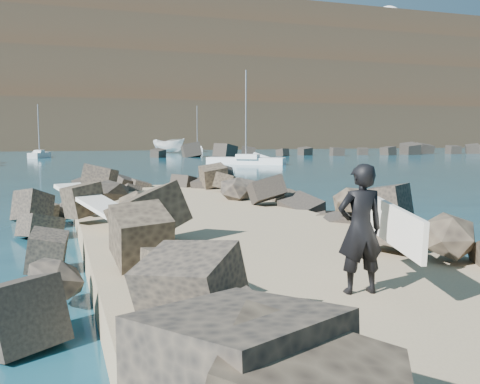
{
  "coord_description": "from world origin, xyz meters",
  "views": [
    {
      "loc": [
        -3.46,
        -11.05,
        2.61
      ],
      "look_at": [
        0.0,
        -1.0,
        1.5
      ],
      "focal_mm": 40.0,
      "sensor_mm": 36.0,
      "label": 1
    }
  ],
  "objects_px": {
    "boat_imported": "(169,146)",
    "surfer_with_board": "(365,228)",
    "sailboat_f": "(250,147)",
    "surfboard_resting": "(95,207)",
    "radome": "(388,27)"
  },
  "relations": [
    {
      "from": "boat_imported",
      "to": "radome",
      "type": "relative_size",
      "value": 0.35
    },
    {
      "from": "surfer_with_board",
      "to": "sailboat_f",
      "type": "bearing_deg",
      "value": 70.69
    },
    {
      "from": "surfboard_resting",
      "to": "boat_imported",
      "type": "distance_m",
      "value": 73.81
    },
    {
      "from": "surfer_with_board",
      "to": "sailboat_f",
      "type": "distance_m",
      "value": 109.11
    },
    {
      "from": "sailboat_f",
      "to": "radome",
      "type": "bearing_deg",
      "value": 38.86
    },
    {
      "from": "boat_imported",
      "to": "surfer_with_board",
      "type": "bearing_deg",
      "value": -141.36
    },
    {
      "from": "surfboard_resting",
      "to": "boat_imported",
      "type": "height_order",
      "value": "boat_imported"
    },
    {
      "from": "surfer_with_board",
      "to": "radome",
      "type": "relative_size",
      "value": 0.12
    },
    {
      "from": "surfboard_resting",
      "to": "sailboat_f",
      "type": "xyz_separation_m",
      "value": [
        38.99,
        96.55,
        -0.7
      ]
    },
    {
      "from": "surfboard_resting",
      "to": "surfer_with_board",
      "type": "height_order",
      "value": "surfer_with_board"
    },
    {
      "from": "sailboat_f",
      "to": "boat_imported",
      "type": "bearing_deg",
      "value": -132.79
    },
    {
      "from": "radome",
      "to": "surfer_with_board",
      "type": "bearing_deg",
      "value": -124.18
    },
    {
      "from": "surfboard_resting",
      "to": "boat_imported",
      "type": "bearing_deg",
      "value": 51.84
    },
    {
      "from": "sailboat_f",
      "to": "surfboard_resting",
      "type": "bearing_deg",
      "value": -111.99
    },
    {
      "from": "radome",
      "to": "sailboat_f",
      "type": "bearing_deg",
      "value": -141.14
    }
  ]
}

